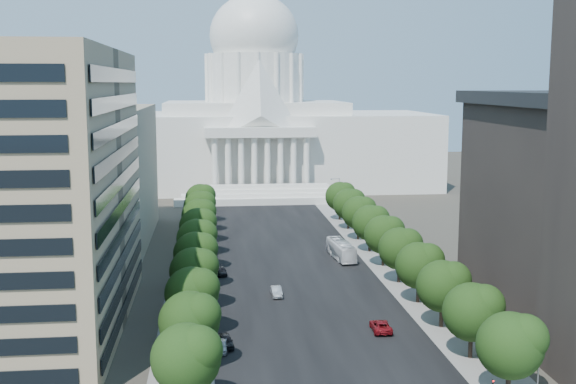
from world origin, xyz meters
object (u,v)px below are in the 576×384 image
object	(u,v)px
car_silver	(276,292)
car_parked	(222,346)
car_red	(381,326)
car_dark_b	(221,271)
city_bus	(341,250)
car_dark_a	(225,341)

from	to	relation	value
car_silver	car_parked	distance (m)	25.94
car_red	car_parked	size ratio (longest dim) A/B	1.26
car_dark_b	city_bus	xyz separation A→B (m)	(24.36, 10.11, 1.13)
car_dark_b	city_bus	bearing A→B (deg)	18.24
car_red	car_parked	distance (m)	23.42
car_dark_b	car_parked	distance (m)	38.55
city_bus	car_dark_a	bearing A→B (deg)	-122.20
car_silver	city_bus	bearing A→B (deg)	55.15
car_dark_b	city_bus	world-z (taller)	city_bus
car_red	city_bus	distance (m)	43.38
car_silver	car_dark_a	bearing A→B (deg)	-114.23
car_parked	car_red	bearing A→B (deg)	20.74
car_dark_b	car_parked	xyz separation A→B (m)	(-0.50, -38.55, 0.07)
car_dark_b	car_parked	bearing A→B (deg)	-95.03
car_silver	car_red	xyz separation A→B (m)	(13.34, -18.82, -0.00)
car_red	car_parked	world-z (taller)	car_red
car_dark_a	car_silver	size ratio (longest dim) A/B	1.02
car_silver	car_dark_b	distance (m)	16.95
city_bus	car_dark_b	bearing A→B (deg)	-162.37
car_red	city_bus	xyz separation A→B (m)	(2.06, 43.32, 1.03)
car_dark_a	car_silver	distance (m)	24.41
car_red	car_dark_b	bearing A→B (deg)	-54.07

